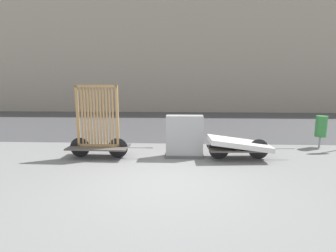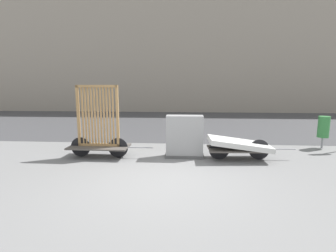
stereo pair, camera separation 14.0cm
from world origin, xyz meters
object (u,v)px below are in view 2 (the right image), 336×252
Objects in this scene: bike_cart_with_bedframe at (99,133)px; trash_bin at (324,127)px; bike_cart_with_mattress at (239,145)px; utility_cabinet at (185,138)px.

bike_cart_with_bedframe reaches higher than trash_bin.
bike_cart_with_bedframe is at bearing 177.66° from bike_cart_with_mattress.
bike_cart_with_mattress is at bearing -5.54° from utility_cabinet.
bike_cart_with_bedframe reaches higher than bike_cart_with_mattress.
utility_cabinet is at bearing 4.78° from bike_cart_with_bedframe.
utility_cabinet is 1.15× the size of trash_bin.
bike_cart_with_bedframe is 2.00× the size of utility_cabinet.
bike_cart_with_bedframe is 1.00× the size of bike_cart_with_mattress.
bike_cart_with_bedframe is 2.30× the size of trash_bin.
bike_cart_with_mattress is at bearing 1.31° from bike_cart_with_bedframe.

